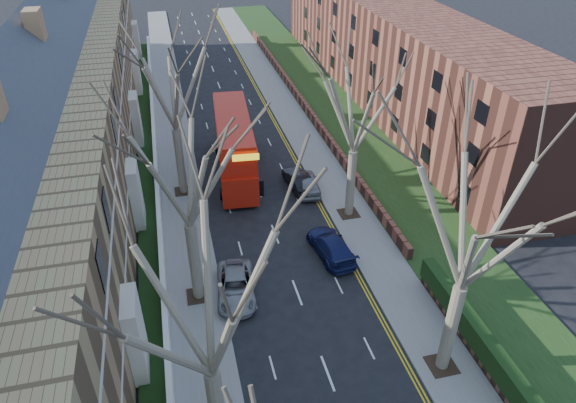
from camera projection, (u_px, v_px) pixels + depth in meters
pavement_left at (172, 133)px, 48.81m from camera, size 3.00×102.00×0.12m
pavement_right at (294, 121)px, 51.22m from camera, size 3.00×102.00×0.12m
terrace_left at (64, 122)px, 37.78m from camera, size 9.70×78.00×13.60m
flats_right at (390, 52)px, 54.11m from camera, size 13.97×54.00×10.00m
front_wall_left at (156, 170)px, 41.66m from camera, size 0.30×78.00×1.00m
grass_verge_right at (337, 115)px, 52.08m from camera, size 6.00×102.00×0.06m
tree_left_mid at (202, 290)px, 16.82m from camera, size 10.50×10.50×14.71m
tree_left_far at (182, 158)px, 25.14m from camera, size 10.15×10.15×14.22m
tree_left_dist at (169, 73)px, 34.74m from camera, size 10.50×10.50×14.71m
tree_right_mid at (479, 210)px, 20.74m from camera, size 10.50×10.50×14.71m
tree_right_far at (358, 94)px, 32.32m from camera, size 10.15×10.15×14.22m
double_decker_bus at (234, 147)px, 41.22m from camera, size 3.65×11.93×4.89m
car_left_far at (236, 286)px, 29.99m from camera, size 2.68×4.90×1.30m
car_right_near at (331, 246)px, 33.14m from camera, size 2.46×4.98×1.39m
car_right_mid at (307, 183)px, 39.80m from camera, size 2.09×4.30×1.42m
car_right_far at (298, 180)px, 40.18m from camera, size 1.82×4.26×1.37m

